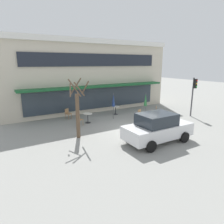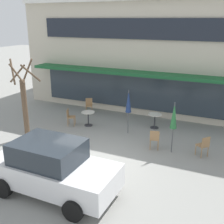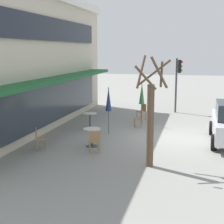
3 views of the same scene
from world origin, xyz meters
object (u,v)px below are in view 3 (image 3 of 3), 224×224
at_px(cafe_table_near_wall, 92,134).
at_px(cafe_chair_1, 39,137).
at_px(cafe_table_streetside, 90,118).
at_px(cafe_chair_0, 140,117).
at_px(cafe_chair_2, 142,110).
at_px(patio_umbrella_cream_folded, 109,100).
at_px(traffic_light_pole, 178,76).
at_px(cafe_chair_3, 94,140).
at_px(street_tree, 151,116).
at_px(patio_umbrella_green_folded, 142,94).

xyz_separation_m(cafe_table_near_wall, cafe_chair_1, (-1.00, 1.86, 0.01)).
xyz_separation_m(cafe_table_streetside, cafe_chair_0, (0.72, -2.43, 0.01)).
bearing_deg(cafe_chair_2, cafe_table_near_wall, 169.47).
bearing_deg(cafe_chair_1, cafe_chair_0, -32.37).
xyz_separation_m(patio_umbrella_cream_folded, cafe_chair_1, (-3.30, 1.97, -1.10)).
relative_size(cafe_chair_2, traffic_light_pole, 0.26).
xyz_separation_m(cafe_chair_1, traffic_light_pole, (9.73, -4.76, 1.77)).
bearing_deg(cafe_table_streetside, cafe_chair_2, -39.47).
bearing_deg(cafe_chair_2, patio_umbrella_cream_folded, 164.75).
xyz_separation_m(cafe_table_near_wall, cafe_chair_3, (-0.90, -0.38, 0.01)).
height_order(cafe_table_streetside, street_tree, street_tree).
distance_m(cafe_table_streetside, cafe_chair_1, 4.34).
height_order(cafe_chair_2, traffic_light_pole, traffic_light_pole).
xyz_separation_m(patio_umbrella_cream_folded, cafe_chair_2, (3.71, -1.01, -1.10)).
distance_m(cafe_table_streetside, patio_umbrella_cream_folded, 1.93).
relative_size(patio_umbrella_green_folded, patio_umbrella_cream_folded, 1.00).
bearing_deg(patio_umbrella_green_folded, traffic_light_pole, -22.16).
relative_size(cafe_chair_2, street_tree, 0.24).
xyz_separation_m(cafe_table_streetside, street_tree, (-5.10, -3.75, 1.21)).
bearing_deg(traffic_light_pole, cafe_table_streetside, 143.55).
height_order(cafe_table_near_wall, cafe_chair_0, cafe_chair_0).
bearing_deg(cafe_table_near_wall, traffic_light_pole, -18.36).
bearing_deg(cafe_chair_2, cafe_chair_3, 173.92).
xyz_separation_m(patio_umbrella_green_folded, cafe_chair_3, (-5.64, 0.89, -1.10)).
bearing_deg(cafe_chair_1, cafe_chair_2, -23.04).
bearing_deg(cafe_chair_1, traffic_light_pole, -26.07).
bearing_deg(cafe_table_near_wall, cafe_chair_0, -18.07).
xyz_separation_m(cafe_table_streetside, patio_umbrella_green_folded, (1.47, -2.40, 1.11)).
bearing_deg(cafe_chair_0, cafe_chair_2, 5.31).
height_order(cafe_table_near_wall, street_tree, street_tree).
distance_m(cafe_table_streetside, cafe_chair_0, 2.53).
bearing_deg(cafe_chair_2, traffic_light_pole, -33.17).
relative_size(patio_umbrella_cream_folded, street_tree, 0.59).
bearing_deg(cafe_chair_3, patio_umbrella_cream_folded, 4.93).
height_order(patio_umbrella_green_folded, traffic_light_pole, traffic_light_pole).
bearing_deg(cafe_chair_3, cafe_table_streetside, 19.87).
bearing_deg(patio_umbrella_cream_folded, cafe_chair_0, -35.23).
distance_m(patio_umbrella_green_folded, cafe_chair_1, 6.64).
bearing_deg(cafe_chair_2, street_tree, -169.09).
bearing_deg(patio_umbrella_cream_folded, cafe_table_near_wall, 177.39).
height_order(cafe_chair_2, street_tree, street_tree).
distance_m(cafe_table_near_wall, cafe_chair_3, 0.97).
height_order(cafe_table_near_wall, patio_umbrella_green_folded, patio_umbrella_green_folded).
distance_m(cafe_chair_3, traffic_light_pole, 10.10).
bearing_deg(cafe_table_streetside, cafe_chair_0, -73.61).
bearing_deg(cafe_chair_1, patio_umbrella_green_folded, -28.63).
height_order(patio_umbrella_cream_folded, traffic_light_pole, traffic_light_pole).
distance_m(cafe_table_streetside, traffic_light_pole, 7.00).
distance_m(cafe_chair_0, cafe_chair_1, 5.91).
bearing_deg(patio_umbrella_cream_folded, cafe_chair_2, -15.25).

